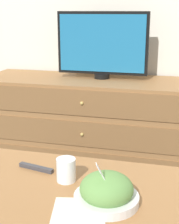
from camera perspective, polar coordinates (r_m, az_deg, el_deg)
name	(u,v)px	position (r m, az deg, el deg)	size (l,w,h in m)	color
ground_plane	(109,149)	(2.92, 3.19, -6.19)	(12.00, 12.00, 0.00)	#56514C
dresser	(92,122)	(2.56, 0.34, -1.74)	(1.60, 0.54, 0.65)	olive
tv	(102,44)	(2.47, 2.14, 11.20)	(0.65, 0.11, 0.47)	black
coffee_table	(58,200)	(1.43, -5.33, -14.40)	(1.02, 0.61, 0.46)	#9E6B3D
takeout_bowl	(106,192)	(1.27, 2.84, -13.09)	(0.24, 0.24, 0.17)	silver
drink_cup	(66,171)	(1.42, -3.91, -9.79)	(0.08, 0.08, 0.10)	#9E6638
napkin	(79,212)	(1.24, -1.78, -16.30)	(0.22, 0.22, 0.00)	silver
remote_control	(36,168)	(1.54, -8.86, -9.15)	(0.17, 0.06, 0.02)	#38383D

